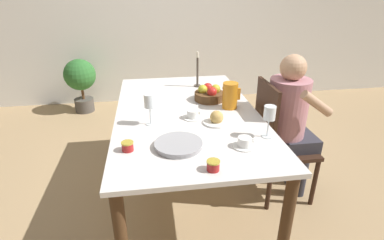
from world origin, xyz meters
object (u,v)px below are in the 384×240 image
red_pitcher (230,95)px  wine_glass_juice (269,115)px  person_seated (291,117)px  bread_plate (217,119)px  serving_tray (179,145)px  teacup_across (193,115)px  fruit_bowl (209,94)px  teacup_near_person (244,143)px  jam_jar_amber (213,165)px  candlestick_tall (197,73)px  wine_glass_water (149,102)px  jam_jar_red (128,146)px  chair_person_side (277,140)px  potted_plant (80,79)px

red_pitcher → wine_glass_juice: wine_glass_juice is taller
person_seated → bread_plate: person_seated is taller
red_pitcher → serving_tray: size_ratio=0.70×
person_seated → teacup_across: (-0.77, -0.05, 0.09)m
serving_tray → fruit_bowl: bearing=65.6°
teacup_near_person → jam_jar_amber: bearing=-138.0°
wine_glass_juice → serving_tray: wine_glass_juice is taller
serving_tray → candlestick_tall: bearing=75.0°
red_pitcher → jam_jar_amber: red_pitcher is taller
wine_glass_water → wine_glass_juice: (0.71, -0.29, -0.01)m
jam_jar_amber → serving_tray: bearing=119.8°
candlestick_tall → red_pitcher: bearing=-73.7°
teacup_across → red_pitcher: bearing=26.0°
wine_glass_water → red_pitcher: bearing=18.9°
red_pitcher → fruit_bowl: size_ratio=0.83×
person_seated → teacup_across: 0.78m
person_seated → wine_glass_juice: 0.57m
jam_jar_red → red_pitcher: bearing=36.0°
bread_plate → fruit_bowl: bearing=85.0°
person_seated → bread_plate: bearing=-76.1°
wine_glass_water → bread_plate: (0.45, -0.05, -0.13)m
teacup_across → candlestick_tall: candlestick_tall is taller
jam_jar_red → fruit_bowl: bearing=49.5°
chair_person_side → fruit_bowl: chair_person_side is taller
wine_glass_juice → teacup_near_person: size_ratio=1.50×
person_seated → wine_glass_water: size_ratio=5.44×
teacup_near_person → fruit_bowl: bearing=93.7°
chair_person_side → jam_jar_amber: (-0.67, -0.68, 0.28)m
fruit_bowl → potted_plant: fruit_bowl is taller
teacup_near_person → potted_plant: bearing=119.3°
person_seated → teacup_near_person: size_ratio=8.55×
teacup_across → person_seated: bearing=3.8°
jam_jar_red → wine_glass_juice: bearing=3.0°
person_seated → jam_jar_red: bearing=-69.9°
potted_plant → bread_plate: bearing=-58.7°
wine_glass_juice → fruit_bowl: wine_glass_juice is taller
chair_person_side → fruit_bowl: bearing=-122.4°
chair_person_side → bread_plate: (-0.53, -0.13, 0.28)m
fruit_bowl → candlestick_tall: 0.37m
person_seated → candlestick_tall: size_ratio=3.68×
teacup_near_person → chair_person_side: bearing=47.5°
person_seated → jam_jar_amber: size_ratio=16.83×
red_pitcher → wine_glass_juice: bearing=-77.6°
jam_jar_amber → bread_plate: bearing=75.6°
fruit_bowl → candlestick_tall: candlestick_tall is taller
bread_plate → wine_glass_water: bearing=174.1°
wine_glass_water → jam_jar_red: bearing=-112.5°
bread_plate → fruit_bowl: fruit_bowl is taller
red_pitcher → teacup_across: red_pitcher is taller
fruit_bowl → jam_jar_amber: bearing=-100.3°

